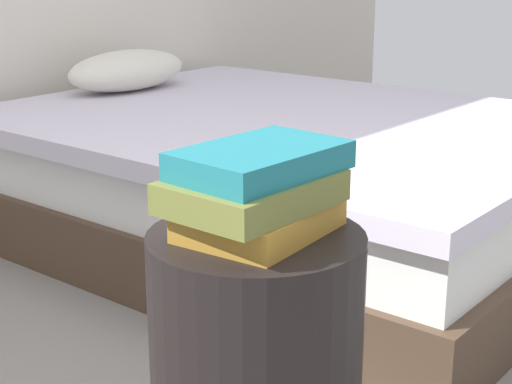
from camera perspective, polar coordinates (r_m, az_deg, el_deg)
bed at (r=2.86m, az=1.92°, el=1.06°), size 1.57×2.03×0.62m
book_ochre at (r=1.32m, az=0.23°, el=-1.88°), size 0.26×0.21×0.05m
book_olive at (r=1.29m, az=-0.10°, el=-0.03°), size 0.27×0.20×0.05m
book_teal at (r=1.30m, az=0.29°, el=2.26°), size 0.28×0.19×0.05m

